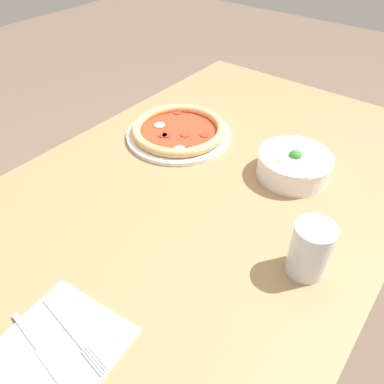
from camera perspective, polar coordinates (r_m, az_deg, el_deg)
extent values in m
plane|color=brown|center=(1.51, 1.94, -20.71)|extent=(8.00, 8.00, 0.00)
cube|color=#99724C|center=(0.94, 2.91, 0.94)|extent=(1.32, 0.87, 0.03)
cylinder|color=olive|center=(1.72, 4.20, 6.08)|extent=(0.06, 0.06, 0.71)
cylinder|color=olive|center=(1.54, 27.02, -4.06)|extent=(0.06, 0.06, 0.71)
cylinder|color=white|center=(1.10, -2.02, 8.77)|extent=(0.30, 0.30, 0.01)
torus|color=tan|center=(1.09, -2.05, 9.62)|extent=(0.27, 0.27, 0.03)
cylinder|color=red|center=(1.10, -2.03, 9.17)|extent=(0.24, 0.24, 0.01)
cylinder|color=#A83323|center=(1.07, 1.90, 8.70)|extent=(0.03, 0.03, 0.00)
cylinder|color=#A83323|center=(1.01, -0.63, 6.42)|extent=(0.03, 0.03, 0.00)
cylinder|color=#A83323|center=(1.02, -0.87, 6.81)|extent=(0.03, 0.03, 0.00)
cylinder|color=#A83323|center=(1.07, -3.88, 8.64)|extent=(0.03, 0.03, 0.00)
cylinder|color=#A83323|center=(1.07, -4.51, 8.64)|extent=(0.03, 0.03, 0.00)
cylinder|color=#A83323|center=(1.07, -1.07, 8.72)|extent=(0.03, 0.03, 0.00)
cylinder|color=#A83323|center=(1.18, -2.22, 12.03)|extent=(0.03, 0.03, 0.00)
ellipsoid|color=silver|center=(1.01, -1.93, 6.62)|extent=(0.03, 0.03, 0.01)
ellipsoid|color=silver|center=(1.12, -4.96, 10.15)|extent=(0.03, 0.03, 0.01)
cylinder|color=white|center=(0.97, 15.25, 3.98)|extent=(0.18, 0.18, 0.06)
torus|color=white|center=(0.95, 15.51, 5.19)|extent=(0.18, 0.18, 0.01)
ellipsoid|color=#998466|center=(0.93, 14.71, 4.01)|extent=(0.04, 0.04, 0.02)
ellipsoid|color=tan|center=(0.93, 17.41, 2.95)|extent=(0.04, 0.04, 0.02)
ellipsoid|color=tan|center=(0.96, 16.43, 5.30)|extent=(0.03, 0.04, 0.02)
ellipsoid|color=tan|center=(0.93, 12.86, 4.61)|extent=(0.04, 0.04, 0.02)
ellipsoid|color=tan|center=(0.99, 13.83, 6.21)|extent=(0.03, 0.04, 0.02)
ellipsoid|color=tan|center=(0.94, 15.83, 3.51)|extent=(0.04, 0.04, 0.02)
ellipsoid|color=tan|center=(0.97, 12.58, 5.59)|extent=(0.04, 0.04, 0.02)
ellipsoid|color=#998466|center=(0.97, 18.80, 4.60)|extent=(0.04, 0.04, 0.02)
sphere|color=#388433|center=(0.95, 15.46, 5.33)|extent=(0.03, 0.03, 0.03)
ellipsoid|color=yellow|center=(0.92, 12.86, 4.13)|extent=(0.04, 0.02, 0.02)
cube|color=white|center=(0.69, -19.64, -21.42)|extent=(0.21, 0.21, 0.00)
cube|color=silver|center=(0.71, -18.97, -18.28)|extent=(0.02, 0.13, 0.00)
cube|color=silver|center=(0.66, -15.08, -23.92)|extent=(0.01, 0.06, 0.00)
cube|color=silver|center=(0.66, -14.75, -23.71)|extent=(0.01, 0.06, 0.00)
cube|color=silver|center=(0.66, -14.42, -23.50)|extent=(0.01, 0.06, 0.00)
cube|color=silver|center=(0.66, -14.09, -23.29)|extent=(0.01, 0.06, 0.00)
cube|color=silver|center=(0.72, -23.91, -18.81)|extent=(0.02, 0.09, 0.01)
cube|color=silver|center=(0.66, -19.48, -25.11)|extent=(0.03, 0.13, 0.00)
cylinder|color=silver|center=(0.73, 17.56, -8.34)|extent=(0.08, 0.08, 0.11)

